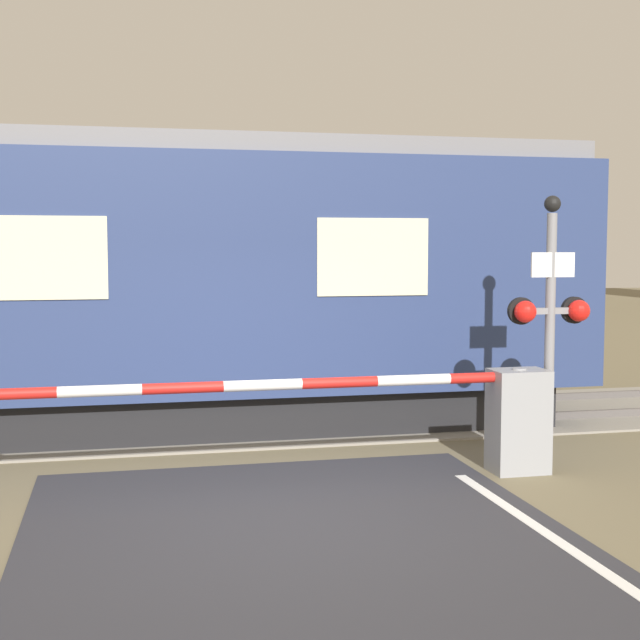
# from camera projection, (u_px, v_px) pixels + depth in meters

# --- Properties ---
(ground_plane) EXTENTS (80.00, 80.00, 0.00)m
(ground_plane) POSITION_uv_depth(u_px,v_px,m) (286.00, 518.00, 8.02)
(ground_plane) COLOR #6B6047
(track_bed) EXTENTS (36.00, 3.20, 0.13)m
(track_bed) POSITION_uv_depth(u_px,v_px,m) (229.00, 424.00, 12.20)
(track_bed) COLOR gray
(track_bed) RESTS_ON ground_plane
(train) EXTENTS (14.17, 2.90, 3.83)m
(train) POSITION_uv_depth(u_px,v_px,m) (53.00, 284.00, 11.55)
(train) COLOR black
(train) RESTS_ON ground_plane
(crossing_barrier) EXTENTS (6.00, 0.44, 1.15)m
(crossing_barrier) POSITION_uv_depth(u_px,v_px,m) (473.00, 414.00, 9.52)
(crossing_barrier) COLOR gray
(crossing_barrier) RESTS_ON ground_plane
(signal_post) EXTENTS (0.94, 0.26, 3.00)m
(signal_post) POSITION_uv_depth(u_px,v_px,m) (551.00, 314.00, 9.76)
(signal_post) COLOR gray
(signal_post) RESTS_ON ground_plane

